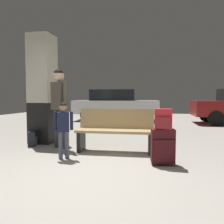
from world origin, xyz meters
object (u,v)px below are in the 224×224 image
(suitcase, at_px, (163,146))
(parked_car_far, at_px, (115,104))
(structural_pillar, at_px, (43,90))
(backpack_bright, at_px, (163,119))
(backpack_dark_floor, at_px, (32,139))
(adult, at_px, (59,100))
(child, at_px, (63,124))
(bench, at_px, (115,130))

(suitcase, height_order, parked_car_far, parked_car_far)
(suitcase, xyz_separation_m, parked_car_far, (-2.18, 6.88, 0.48))
(suitcase, bearing_deg, structural_pillar, 156.26)
(suitcase, relative_size, backpack_bright, 1.78)
(structural_pillar, xyz_separation_m, parked_car_far, (0.73, 5.60, -0.52))
(structural_pillar, height_order, backpack_dark_floor, structural_pillar)
(adult, bearing_deg, structural_pillar, 143.67)
(adult, bearing_deg, backpack_dark_floor, 175.96)
(suitcase, height_order, adult, adult)
(backpack_dark_floor, distance_m, parked_car_far, 6.13)
(child, bearing_deg, suitcase, 0.03)
(suitcase, distance_m, child, 1.81)
(backpack_dark_floor, bearing_deg, bench, -2.30)
(backpack_bright, distance_m, parked_car_far, 7.22)
(structural_pillar, distance_m, suitcase, 3.34)
(structural_pillar, relative_size, backpack_dark_floor, 7.83)
(backpack_dark_floor, bearing_deg, suitcase, -15.79)
(adult, bearing_deg, child, -59.74)
(suitcase, bearing_deg, child, -179.97)
(backpack_bright, relative_size, parked_car_far, 0.08)
(suitcase, relative_size, adult, 0.34)
(suitcase, bearing_deg, parked_car_far, 107.58)
(backpack_bright, height_order, backpack_dark_floor, backpack_bright)
(backpack_dark_floor, xyz_separation_m, parked_car_far, (0.77, 6.05, 0.64))
(child, distance_m, backpack_dark_floor, 1.52)
(backpack_bright, height_order, adult, adult)
(parked_car_far, bearing_deg, bench, -78.73)
(bench, bearing_deg, structural_pillar, 164.92)
(bench, bearing_deg, adult, 178.67)
(suitcase, xyz_separation_m, adult, (-2.24, 0.78, 0.76))
(suitcase, distance_m, backpack_bright, 0.45)
(bench, xyz_separation_m, adult, (-1.28, 0.03, 0.64))
(backpack_dark_floor, height_order, parked_car_far, parked_car_far)
(backpack_bright, bearing_deg, backpack_dark_floor, 164.20)
(structural_pillar, relative_size, adult, 1.52)
(structural_pillar, xyz_separation_m, suitcase, (2.91, -1.28, -1.00))
(child, distance_m, parked_car_far, 6.90)
(backpack_dark_floor, bearing_deg, structural_pillar, 84.88)
(child, relative_size, adult, 0.59)
(backpack_bright, bearing_deg, child, -179.99)
(child, xyz_separation_m, backpack_dark_floor, (-1.17, 0.84, -0.47))
(backpack_bright, height_order, child, child)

